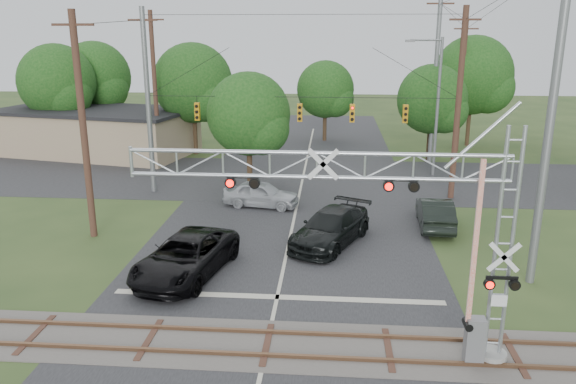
# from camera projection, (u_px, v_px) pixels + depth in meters

# --- Properties ---
(ground) EXTENTS (160.00, 160.00, 0.00)m
(ground) POSITION_uv_depth(u_px,v_px,m) (259.00, 382.00, 16.71)
(ground) COLOR #2C421E
(ground) RESTS_ON ground
(road_main) EXTENTS (14.00, 90.00, 0.02)m
(road_main) POSITION_uv_depth(u_px,v_px,m) (287.00, 254.00, 26.29)
(road_main) COLOR #242426
(road_main) RESTS_ON ground
(road_cross) EXTENTS (90.00, 12.00, 0.02)m
(road_cross) POSITION_uv_depth(u_px,v_px,m) (303.00, 179.00, 39.70)
(road_cross) COLOR #242426
(road_cross) RESTS_ON ground
(railroad_track) EXTENTS (90.00, 3.20, 0.17)m
(railroad_track) POSITION_uv_depth(u_px,v_px,m) (267.00, 345.00, 18.62)
(railroad_track) COLOR #504B45
(railroad_track) RESTS_ON ground
(crossing_gantry) EXTENTS (11.76, 0.96, 7.51)m
(crossing_gantry) POSITION_uv_depth(u_px,v_px,m) (389.00, 219.00, 16.70)
(crossing_gantry) COLOR gray
(crossing_gantry) RESTS_ON ground
(traffic_signal_span) EXTENTS (19.34, 0.36, 11.50)m
(traffic_signal_span) POSITION_uv_depth(u_px,v_px,m) (315.00, 106.00, 34.24)
(traffic_signal_span) COLOR slate
(traffic_signal_span) RESTS_ON ground
(pickup_black) EXTENTS (4.06, 6.59, 1.70)m
(pickup_black) POSITION_uv_depth(u_px,v_px,m) (186.00, 256.00, 23.79)
(pickup_black) COLOR black
(pickup_black) RESTS_ON ground
(car_dark) EXTENTS (4.55, 6.22, 1.67)m
(car_dark) POSITION_uv_depth(u_px,v_px,m) (331.00, 228.00, 27.33)
(car_dark) COLOR black
(car_dark) RESTS_ON ground
(sedan_silver) EXTENTS (4.71, 2.55, 1.52)m
(sedan_silver) POSITION_uv_depth(u_px,v_px,m) (261.00, 194.00, 33.25)
(sedan_silver) COLOR #ABAEB2
(sedan_silver) RESTS_ON ground
(suv_dark) EXTENTS (1.93, 4.85, 1.57)m
(suv_dark) POSITION_uv_depth(u_px,v_px,m) (435.00, 213.00, 29.77)
(suv_dark) COLOR black
(suv_dark) RESTS_ON ground
(commercial_building) EXTENTS (17.54, 11.41, 3.77)m
(commercial_building) POSITION_uv_depth(u_px,v_px,m) (96.00, 131.00, 47.60)
(commercial_building) COLOR #998866
(commercial_building) RESTS_ON ground
(streetlight) EXTENTS (2.58, 0.27, 9.69)m
(streetlight) POSITION_uv_depth(u_px,v_px,m) (435.00, 100.00, 39.18)
(streetlight) COLOR slate
(streetlight) RESTS_ON ground
(utility_poles) EXTENTS (26.42, 27.28, 13.35)m
(utility_poles) POSITION_uv_depth(u_px,v_px,m) (343.00, 95.00, 35.96)
(utility_poles) COLOR #492C22
(utility_poles) RESTS_ON ground
(treeline) EXTENTS (49.49, 22.53, 9.78)m
(treeline) POSITION_uv_depth(u_px,v_px,m) (284.00, 87.00, 46.04)
(treeline) COLOR #3B291A
(treeline) RESTS_ON ground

